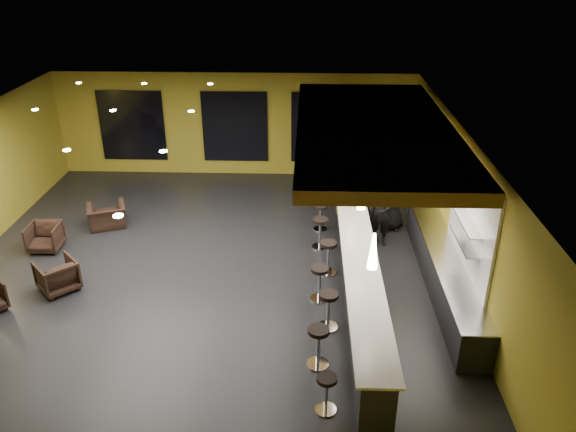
{
  "coord_description": "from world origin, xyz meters",
  "views": [
    {
      "loc": [
        2.44,
        -11.77,
        7.33
      ],
      "look_at": [
        2.0,
        0.5,
        1.3
      ],
      "focal_mm": 35.0,
      "sensor_mm": 36.0,
      "label": 1
    }
  ],
  "objects_px": {
    "pendant_1": "(362,194)",
    "bar_stool_0": "(326,389)",
    "armchair_b": "(57,275)",
    "bar_stool_4": "(328,253)",
    "bar_stool_5": "(320,229)",
    "bar_counter": "(359,278)",
    "armchair_c": "(45,237)",
    "prep_counter": "(443,271)",
    "pendant_2": "(354,155)",
    "staff_a": "(381,213)",
    "staff_c": "(394,203)",
    "staff_b": "(385,202)",
    "bar_stool_2": "(328,306)",
    "bar_stool_3": "(320,279)",
    "armchair_d": "(107,216)",
    "bar_stool_6": "(321,214)",
    "pendant_0": "(373,251)",
    "bar_stool_1": "(318,342)",
    "column": "(349,156)"
  },
  "relations": [
    {
      "from": "pendant_1",
      "to": "bar_stool_0",
      "type": "height_order",
      "value": "pendant_1"
    },
    {
      "from": "armchair_b",
      "to": "bar_stool_4",
      "type": "xyz_separation_m",
      "value": [
        6.29,
        0.95,
        0.16
      ]
    },
    {
      "from": "bar_stool_0",
      "to": "bar_stool_5",
      "type": "height_order",
      "value": "bar_stool_5"
    },
    {
      "from": "bar_counter",
      "to": "pendant_1",
      "type": "distance_m",
      "value": 1.92
    },
    {
      "from": "armchair_c",
      "to": "prep_counter",
      "type": "bearing_deg",
      "value": -10.46
    },
    {
      "from": "pendant_2",
      "to": "staff_a",
      "type": "distance_m",
      "value": 1.67
    },
    {
      "from": "staff_c",
      "to": "bar_stool_0",
      "type": "height_order",
      "value": "staff_c"
    },
    {
      "from": "staff_b",
      "to": "pendant_1",
      "type": "bearing_deg",
      "value": -108.59
    },
    {
      "from": "armchair_b",
      "to": "armchair_c",
      "type": "xyz_separation_m",
      "value": [
        -1.09,
        1.85,
        -0.01
      ]
    },
    {
      "from": "bar_stool_5",
      "to": "bar_stool_2",
      "type": "bearing_deg",
      "value": -88.08
    },
    {
      "from": "pendant_1",
      "to": "staff_b",
      "type": "height_order",
      "value": "pendant_1"
    },
    {
      "from": "staff_a",
      "to": "bar_stool_3",
      "type": "distance_m",
      "value": 3.16
    },
    {
      "from": "staff_a",
      "to": "bar_stool_2",
      "type": "height_order",
      "value": "staff_a"
    },
    {
      "from": "armchair_d",
      "to": "bar_stool_6",
      "type": "distance_m",
      "value": 6.05
    },
    {
      "from": "staff_a",
      "to": "staff_b",
      "type": "xyz_separation_m",
      "value": [
        0.21,
        0.83,
        -0.07
      ]
    },
    {
      "from": "bar_stool_0",
      "to": "bar_stool_4",
      "type": "relative_size",
      "value": 0.87
    },
    {
      "from": "pendant_0",
      "to": "bar_stool_1",
      "type": "relative_size",
      "value": 0.82
    },
    {
      "from": "pendant_0",
      "to": "staff_b",
      "type": "distance_m",
      "value": 5.67
    },
    {
      "from": "column",
      "to": "bar_stool_2",
      "type": "bearing_deg",
      "value": -97.12
    },
    {
      "from": "column",
      "to": "staff_c",
      "type": "xyz_separation_m",
      "value": [
        1.22,
        -1.15,
        -0.96
      ]
    },
    {
      "from": "bar_stool_3",
      "to": "bar_counter",
      "type": "bearing_deg",
      "value": 7.8
    },
    {
      "from": "prep_counter",
      "to": "staff_b",
      "type": "distance_m",
      "value": 3.1
    },
    {
      "from": "staff_c",
      "to": "staff_a",
      "type": "bearing_deg",
      "value": -101.16
    },
    {
      "from": "armchair_b",
      "to": "bar_stool_3",
      "type": "height_order",
      "value": "bar_stool_3"
    },
    {
      "from": "pendant_1",
      "to": "bar_stool_3",
      "type": "xyz_separation_m",
      "value": [
        -0.88,
        -0.62,
        -1.82
      ]
    },
    {
      "from": "staff_b",
      "to": "armchair_c",
      "type": "relative_size",
      "value": 2.12
    },
    {
      "from": "staff_c",
      "to": "bar_stool_1",
      "type": "xyz_separation_m",
      "value": [
        -2.16,
        -5.78,
        -0.25
      ]
    },
    {
      "from": "pendant_0",
      "to": "bar_stool_5",
      "type": "xyz_separation_m",
      "value": [
        -0.83,
        4.29,
        -1.81
      ]
    },
    {
      "from": "armchair_c",
      "to": "bar_stool_1",
      "type": "xyz_separation_m",
      "value": [
        7.09,
        -4.24,
        0.18
      ]
    },
    {
      "from": "bar_counter",
      "to": "staff_a",
      "type": "height_order",
      "value": "staff_a"
    },
    {
      "from": "staff_a",
      "to": "armchair_c",
      "type": "relative_size",
      "value": 2.29
    },
    {
      "from": "prep_counter",
      "to": "bar_stool_6",
      "type": "xyz_separation_m",
      "value": [
        -2.8,
        2.82,
        0.05
      ]
    },
    {
      "from": "armchair_b",
      "to": "bar_stool_6",
      "type": "relative_size",
      "value": 1.11
    },
    {
      "from": "bar_stool_2",
      "to": "bar_stool_4",
      "type": "height_order",
      "value": "same"
    },
    {
      "from": "bar_stool_0",
      "to": "bar_stool_1",
      "type": "bearing_deg",
      "value": 96.14
    },
    {
      "from": "prep_counter",
      "to": "staff_a",
      "type": "bearing_deg",
      "value": 121.41
    },
    {
      "from": "prep_counter",
      "to": "bar_stool_6",
      "type": "bearing_deg",
      "value": 134.79
    },
    {
      "from": "staff_c",
      "to": "armchair_b",
      "type": "relative_size",
      "value": 1.89
    },
    {
      "from": "bar_counter",
      "to": "bar_stool_0",
      "type": "height_order",
      "value": "bar_counter"
    },
    {
      "from": "prep_counter",
      "to": "pendant_1",
      "type": "distance_m",
      "value": 2.77
    },
    {
      "from": "staff_a",
      "to": "staff_b",
      "type": "bearing_deg",
      "value": 79.33
    },
    {
      "from": "bar_stool_2",
      "to": "bar_stool_3",
      "type": "bearing_deg",
      "value": 98.98
    },
    {
      "from": "column",
      "to": "bar_stool_0",
      "type": "relative_size",
      "value": 4.71
    },
    {
      "from": "staff_a",
      "to": "pendant_1",
      "type": "bearing_deg",
      "value": -106.52
    },
    {
      "from": "pendant_2",
      "to": "bar_stool_4",
      "type": "bearing_deg",
      "value": -108.29
    },
    {
      "from": "column",
      "to": "staff_b",
      "type": "distance_m",
      "value": 1.79
    },
    {
      "from": "bar_stool_6",
      "to": "bar_stool_3",
      "type": "bearing_deg",
      "value": -91.36
    },
    {
      "from": "armchair_b",
      "to": "bar_stool_0",
      "type": "xyz_separation_m",
      "value": [
        6.13,
        -3.55,
        0.09
      ]
    },
    {
      "from": "prep_counter",
      "to": "bar_stool_1",
      "type": "relative_size",
      "value": 7.04
    },
    {
      "from": "bar_stool_4",
      "to": "bar_counter",
      "type": "bearing_deg",
      "value": -57.25
    }
  ]
}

